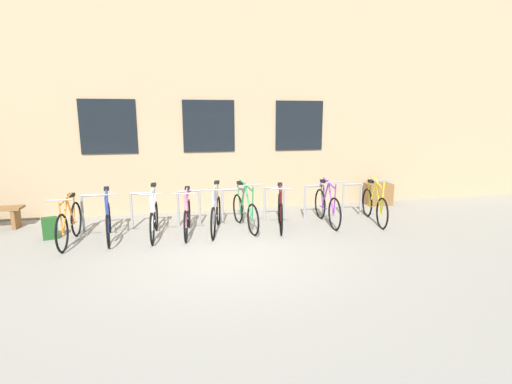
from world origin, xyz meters
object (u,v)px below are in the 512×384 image
object	(u,v)px
bicycle_green	(245,211)
bicycle_maroon	(280,211)
bicycle_silver	(216,214)
bicycle_orange	(69,224)
bicycle_pink	(187,217)
bicycle_white	(154,219)
bicycle_yellow	(374,206)
bicycle_purple	(327,207)
bicycle_blue	(108,221)
backpack	(50,228)
planter_box	(378,194)

from	to	relation	value
bicycle_green	bicycle_maroon	xyz separation A→B (m)	(0.77, -0.13, -0.00)
bicycle_silver	bicycle_orange	bearing A→B (deg)	-177.31
bicycle_orange	bicycle_pink	distance (m)	2.27
bicycle_white	bicycle_pink	world-z (taller)	bicycle_white
bicycle_green	bicycle_yellow	world-z (taller)	bicycle_yellow
bicycle_purple	bicycle_pink	world-z (taller)	bicycle_purple
bicycle_blue	bicycle_orange	distance (m)	0.71
bicycle_maroon	bicycle_pink	size ratio (longest dim) A/B	0.97
bicycle_maroon	backpack	xyz separation A→B (m)	(-4.77, 0.25, -0.16)
bicycle_yellow	bicycle_pink	bearing A→B (deg)	179.62
bicycle_maroon	planter_box	world-z (taller)	bicycle_maroon
bicycle_maroon	bicycle_white	size ratio (longest dim) A/B	1.00
bicycle_blue	bicycle_pink	bearing A→B (deg)	-0.06
bicycle_maroon	backpack	distance (m)	4.78
bicycle_silver	backpack	xyz separation A→B (m)	(-3.34, 0.21, -0.16)
bicycle_blue	bicycle_purple	size ratio (longest dim) A/B	1.00
bicycle_green	bicycle_pink	size ratio (longest dim) A/B	1.01
bicycle_orange	backpack	distance (m)	0.60
bicycle_blue	bicycle_purple	bearing A→B (deg)	1.03
bicycle_green	bicycle_yellow	size ratio (longest dim) A/B	0.98
bicycle_yellow	bicycle_maroon	bearing A→B (deg)	179.36
bicycle_maroon	bicycle_silver	distance (m)	1.43
bicycle_blue	bicycle_purple	world-z (taller)	bicycle_purple
bicycle_purple	bicycle_maroon	xyz separation A→B (m)	(-1.15, -0.09, -0.02)
bicycle_blue	backpack	world-z (taller)	bicycle_blue
bicycle_purple	bicycle_pink	bearing A→B (deg)	-178.43
bicycle_orange	bicycle_yellow	bearing A→B (deg)	0.59
bicycle_yellow	backpack	size ratio (longest dim) A/B	3.93
planter_box	bicycle_silver	bearing A→B (deg)	-162.39
bicycle_purple	backpack	size ratio (longest dim) A/B	3.89
bicycle_purple	backpack	distance (m)	5.92
bicycle_silver	planter_box	size ratio (longest dim) A/B	2.42
bicycle_green	backpack	size ratio (longest dim) A/B	3.87
bicycle_white	bicycle_pink	xyz separation A→B (m)	(0.68, 0.04, -0.01)
bicycle_green	bicycle_maroon	world-z (taller)	bicycle_green
bicycle_silver	bicycle_white	world-z (taller)	bicycle_white
backpack	bicycle_orange	bearing A→B (deg)	-52.21
bicycle_green	bicycle_maroon	distance (m)	0.78
bicycle_pink	planter_box	xyz separation A→B (m)	(5.34, 1.54, -0.07)
bicycle_pink	bicycle_maroon	bearing A→B (deg)	-0.08
bicycle_yellow	bicycle_green	bearing A→B (deg)	177.02
bicycle_orange	bicycle_green	xyz separation A→B (m)	(3.54, 0.23, -0.00)
bicycle_orange	bicycle_silver	size ratio (longest dim) A/B	1.01
bicycle_blue	bicycle_pink	size ratio (longest dim) A/B	1.01
bicycle_purple	planter_box	bearing A→B (deg)	33.99
bicycle_white	planter_box	size ratio (longest dim) A/B	2.33
bicycle_green	bicycle_white	size ratio (longest dim) A/B	1.04
bicycle_white	planter_box	bearing A→B (deg)	14.70
bicycle_purple	planter_box	distance (m)	2.60
bicycle_silver	bicycle_pink	size ratio (longest dim) A/B	1.01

